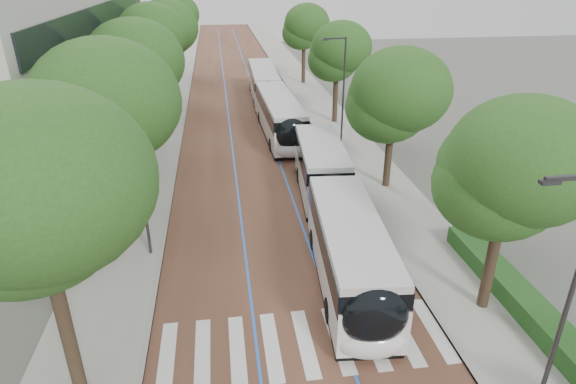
{
  "coord_description": "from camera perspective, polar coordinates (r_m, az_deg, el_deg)",
  "views": [
    {
      "loc": [
        -2.42,
        -12.47,
        12.6
      ],
      "look_at": [
        0.73,
        9.03,
        2.4
      ],
      "focal_mm": 30.0,
      "sensor_mm": 36.0,
      "label": 1
    }
  ],
  "objects": [
    {
      "name": "bus_queued_1",
      "position": [
        50.78,
        -2.87,
        12.63
      ],
      "size": [
        2.79,
        12.45,
        3.2
      ],
      "rotation": [
        0.0,
        0.0,
        -0.02
      ],
      "color": "white",
      "rests_on": "ground"
    },
    {
      "name": "lane_line_right",
      "position": [
        54.11,
        -3.94,
        11.64
      ],
      "size": [
        0.12,
        126.0,
        0.01
      ],
      "primitive_type": "cube",
      "color": "blue",
      "rests_on": "road"
    },
    {
      "name": "lane_line_left",
      "position": [
        53.96,
        -7.39,
        11.46
      ],
      "size": [
        0.12,
        126.0,
        0.01
      ],
      "primitive_type": "cube",
      "color": "blue",
      "rests_on": "road"
    },
    {
      "name": "kerb_left",
      "position": [
        54.04,
        -11.71,
        11.21
      ],
      "size": [
        0.2,
        140.0,
        0.14
      ],
      "primitive_type": "cube",
      "color": "gray",
      "rests_on": "ground"
    },
    {
      "name": "ground",
      "position": [
        17.89,
        1.99,
        -19.65
      ],
      "size": [
        160.0,
        160.0,
        0.0
      ],
      "primitive_type": "plane",
      "color": "#51544C",
      "rests_on": "ground"
    },
    {
      "name": "lead_bus",
      "position": [
        23.93,
        5.64,
        -2.29
      ],
      "size": [
        3.95,
        18.53,
        3.2
      ],
      "rotation": [
        0.0,
        0.0,
        -0.08
      ],
      "color": "black",
      "rests_on": "ground"
    },
    {
      "name": "streetlight_near",
      "position": [
        15.23,
        30.26,
        -9.47
      ],
      "size": [
        1.82,
        0.2,
        8.0
      ],
      "color": "#313133",
      "rests_on": "sidewalk_right"
    },
    {
      "name": "sidewalk_left",
      "position": [
        54.19,
        -13.75,
        11.05
      ],
      "size": [
        4.0,
        140.0,
        0.12
      ],
      "primitive_type": "cube",
      "color": "gray",
      "rests_on": "ground"
    },
    {
      "name": "zebra_crossing",
      "position": [
        18.61,
        2.06,
        -17.38
      ],
      "size": [
        10.55,
        3.6,
        0.01
      ],
      "color": "silver",
      "rests_on": "ground"
    },
    {
      "name": "sidewalk_right",
      "position": [
        54.85,
        2.35,
        11.9
      ],
      "size": [
        4.0,
        140.0,
        0.12
      ],
      "primitive_type": "cube",
      "color": "gray",
      "rests_on": "ground"
    },
    {
      "name": "streetlight_far",
      "position": [
        36.48,
        6.36,
        12.67
      ],
      "size": [
        1.82,
        0.2,
        8.0
      ],
      "color": "#313133",
      "rests_on": "sidewalk_right"
    },
    {
      "name": "kerb_right",
      "position": [
        54.54,
        0.34,
        11.85
      ],
      "size": [
        0.2,
        140.0,
        0.14
      ],
      "primitive_type": "cube",
      "color": "gray",
      "rests_on": "ground"
    },
    {
      "name": "bus_queued_0",
      "position": [
        39.0,
        -0.96,
        8.79
      ],
      "size": [
        2.8,
        12.45,
        3.2
      ],
      "rotation": [
        0.0,
        0.0,
        0.02
      ],
      "color": "white",
      "rests_on": "ground"
    },
    {
      "name": "road",
      "position": [
        54.01,
        -5.66,
        11.54
      ],
      "size": [
        11.0,
        140.0,
        0.02
      ],
      "primitive_type": "cube",
      "color": "#553426",
      "rests_on": "ground"
    },
    {
      "name": "trees_left",
      "position": [
        37.98,
        -16.53,
        15.29
      ],
      "size": [
        6.45,
        61.09,
        9.64
      ],
      "color": "black",
      "rests_on": "ground"
    },
    {
      "name": "hedge",
      "position": [
        20.84,
        28.29,
        -13.84
      ],
      "size": [
        1.2,
        14.0,
        0.8
      ],
      "primitive_type": "cube",
      "color": "#164017",
      "rests_on": "sidewalk_right"
    },
    {
      "name": "trees_right",
      "position": [
        35.1,
        8.83,
        13.76
      ],
      "size": [
        5.82,
        47.29,
        8.41
      ],
      "color": "black",
      "rests_on": "ground"
    },
    {
      "name": "lamp_post_left",
      "position": [
        22.46,
        -17.13,
        1.79
      ],
      "size": [
        0.14,
        0.14,
        8.0
      ],
      "primitive_type": "cylinder",
      "color": "#313133",
      "rests_on": "sidewalk_left"
    }
  ]
}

